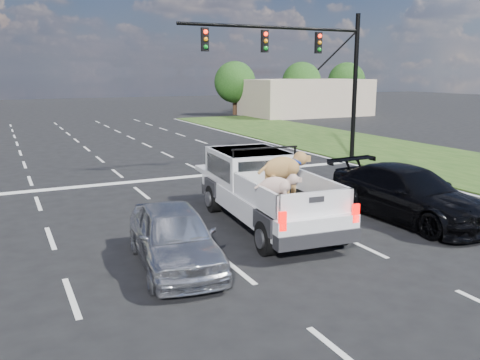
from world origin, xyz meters
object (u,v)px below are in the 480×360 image
at_px(traffic_signal, 314,62).
at_px(silver_sedan, 174,236).
at_px(pickup_truck, 264,188).
at_px(black_coupe, 408,194).

bearing_deg(traffic_signal, silver_sedan, -135.94).
bearing_deg(silver_sedan, pickup_truck, 36.94).
bearing_deg(black_coupe, traffic_signal, 69.83).
distance_m(silver_sedan, black_coupe, 7.42).
xyz_separation_m(traffic_signal, pickup_truck, (-6.75, -7.79, -3.68)).
distance_m(traffic_signal, silver_sedan, 14.63).
xyz_separation_m(traffic_signal, silver_sedan, (-10.11, -9.78, -4.02)).
relative_size(traffic_signal, black_coupe, 1.70).
distance_m(pickup_truck, black_coupe, 4.29).
height_order(traffic_signal, pickup_truck, traffic_signal).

